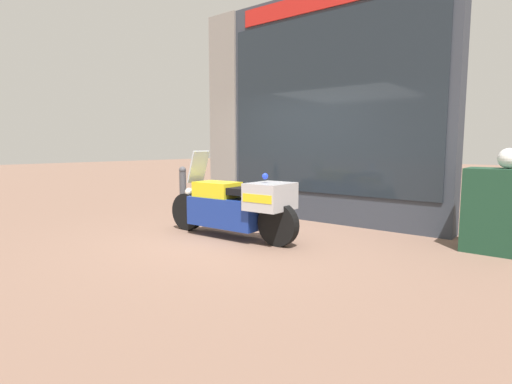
{
  "coord_description": "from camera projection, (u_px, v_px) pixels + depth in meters",
  "views": [
    {
      "loc": [
        3.91,
        -4.6,
        1.4
      ],
      "look_at": [
        -0.08,
        0.36,
        0.67
      ],
      "focal_mm": 28.0,
      "sensor_mm": 36.0,
      "label": 1
    }
  ],
  "objects": [
    {
      "name": "paramedic_motorcycle",
      "position": [
        236.0,
        205.0,
        6.03
      ],
      "size": [
        2.45,
        0.66,
        1.33
      ],
      "rotation": [
        0.0,
        0.0,
        3.17
      ],
      "color": "black",
      "rests_on": "ground"
    },
    {
      "name": "white_helmet",
      "position": [
        509.0,
        158.0,
        5.11
      ],
      "size": [
        0.26,
        0.26,
        0.26
      ],
      "primitive_type": "sphere",
      "color": "white",
      "rests_on": "utility_cabinet"
    },
    {
      "name": "shop_building",
      "position": [
        299.0,
        110.0,
        7.68
      ],
      "size": [
        5.05,
        0.55,
        4.17
      ],
      "color": "#333842",
      "rests_on": "ground"
    },
    {
      "name": "window_display",
      "position": [
        328.0,
        195.0,
        7.49
      ],
      "size": [
        3.86,
        0.3,
        2.04
      ],
      "color": "slate",
      "rests_on": "ground"
    },
    {
      "name": "utility_cabinet",
      "position": [
        495.0,
        211.0,
        5.25
      ],
      "size": [
        0.74,
        0.55,
        1.11
      ],
      "primitive_type": "cube",
      "color": "#193D28",
      "rests_on": "ground"
    },
    {
      "name": "street_bollard",
      "position": [
        183.0,
        193.0,
        7.45
      ],
      "size": [
        0.13,
        0.13,
        1.03
      ],
      "color": "#47474C",
      "rests_on": "ground"
    },
    {
      "name": "ground_plane",
      "position": [
        246.0,
        237.0,
        6.16
      ],
      "size": [
        60.0,
        60.0,
        0.0
      ],
      "primitive_type": "plane",
      "color": "#7A5B4C"
    }
  ]
}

